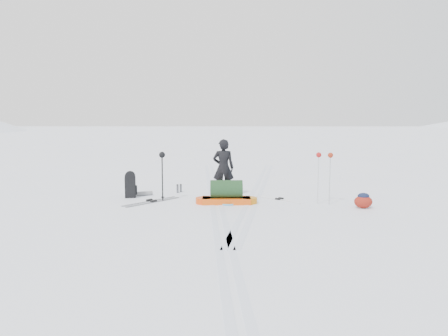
# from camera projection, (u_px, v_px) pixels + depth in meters

# --- Properties ---
(ground) EXTENTS (200.00, 200.00, 0.00)m
(ground) POSITION_uv_depth(u_px,v_px,m) (215.00, 199.00, 12.81)
(ground) COLOR white
(ground) RESTS_ON ground
(ski_tracks) EXTENTS (3.38, 17.97, 0.01)m
(ski_tracks) POSITION_uv_depth(u_px,v_px,m) (236.00, 194.00, 13.67)
(ski_tracks) COLOR silver
(ski_tracks) RESTS_ON ground
(skier) EXTENTS (0.65, 0.44, 1.75)m
(skier) POSITION_uv_depth(u_px,v_px,m) (223.00, 168.00, 13.19)
(skier) COLOR black
(skier) RESTS_ON ground
(pulk_sled) EXTENTS (1.73, 0.59, 0.66)m
(pulk_sled) POSITION_uv_depth(u_px,v_px,m) (226.00, 195.00, 12.19)
(pulk_sled) COLOR #DB4E0C
(pulk_sled) RESTS_ON ground
(expedition_rucksack) EXTENTS (0.78, 0.63, 0.80)m
(expedition_rucksack) POSITION_uv_depth(u_px,v_px,m) (132.00, 185.00, 13.11)
(expedition_rucksack) COLOR black
(expedition_rucksack) RESTS_ON ground
(ski_poles_black) EXTENTS (0.17, 0.20, 1.42)m
(ski_poles_black) POSITION_uv_depth(u_px,v_px,m) (162.00, 161.00, 12.48)
(ski_poles_black) COLOR black
(ski_poles_black) RESTS_ON ground
(ski_poles_silver) EXTENTS (0.44, 0.25, 1.44)m
(ski_poles_silver) POSITION_uv_depth(u_px,v_px,m) (324.00, 161.00, 11.98)
(ski_poles_silver) COLOR silver
(ski_poles_silver) RESTS_ON ground
(touring_skis_grey) EXTENTS (1.45, 1.64, 0.07)m
(touring_skis_grey) POSITION_uv_depth(u_px,v_px,m) (152.00, 201.00, 12.43)
(touring_skis_grey) COLOR gray
(touring_skis_grey) RESTS_ON ground
(touring_skis_white) EXTENTS (1.31, 1.29, 0.06)m
(touring_skis_white) POSITION_uv_depth(u_px,v_px,m) (279.00, 199.00, 12.75)
(touring_skis_white) COLOR silver
(touring_skis_white) RESTS_ON ground
(rope_coil) EXTENTS (0.55, 0.55, 0.05)m
(rope_coil) POSITION_uv_depth(u_px,v_px,m) (228.00, 203.00, 12.09)
(rope_coil) COLOR #54A3CC
(rope_coil) RESTS_ON ground
(small_daypack) EXTENTS (0.60, 0.56, 0.41)m
(small_daypack) POSITION_uv_depth(u_px,v_px,m) (363.00, 201.00, 11.57)
(small_daypack) COLOR maroon
(small_daypack) RESTS_ON ground
(thermos_pair) EXTENTS (0.17, 0.28, 0.27)m
(thermos_pair) POSITION_uv_depth(u_px,v_px,m) (179.00, 188.00, 14.00)
(thermos_pair) COLOR #53555B
(thermos_pair) RESTS_ON ground
(stuff_sack) EXTENTS (0.40, 0.36, 0.21)m
(stuff_sack) POSITION_uv_depth(u_px,v_px,m) (219.00, 195.00, 12.89)
(stuff_sack) COLOR black
(stuff_sack) RESTS_ON ground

